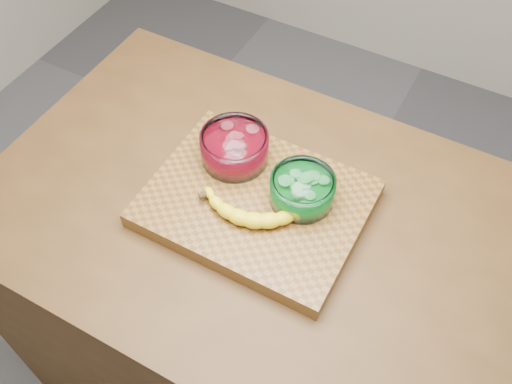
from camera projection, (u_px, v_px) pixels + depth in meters
The scene contains 6 objects.
ground at pixel (256, 364), 1.94m from camera, with size 3.50×3.50×0.00m, color #525256.
counter at pixel (256, 304), 1.59m from camera, with size 1.20×0.80×0.90m, color #4F3317.
cutting_board at pixel (256, 203), 1.21m from camera, with size 0.45×0.35×0.04m, color brown.
bowl_red at pixel (235, 148), 1.24m from camera, with size 0.15×0.15×0.07m.
bowl_green at pixel (302, 190), 1.17m from camera, with size 0.13×0.13×0.06m.
banana at pixel (255, 202), 1.17m from camera, with size 0.25×0.15×0.04m, color yellow, non-canonical shape.
Camera 1 is at (0.35, -0.64, 1.90)m, focal length 40.00 mm.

